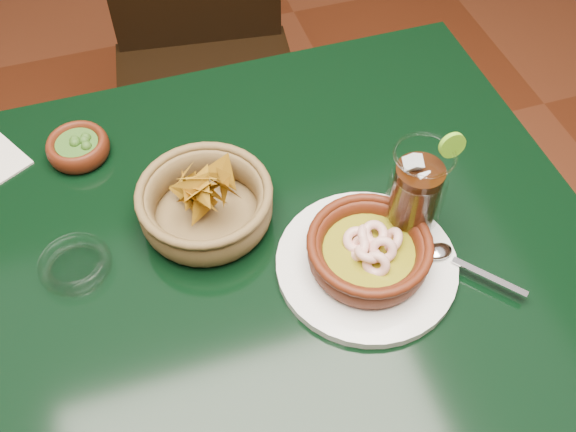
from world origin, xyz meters
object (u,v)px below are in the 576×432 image
object	(u,v)px
dining_table	(200,289)
chip_basket	(205,203)
shrimp_plate	(369,255)
cola_drink	(415,197)
dining_chair	(205,60)

from	to	relation	value
dining_table	chip_basket	distance (m)	0.15
dining_table	shrimp_plate	xyz separation A→B (m)	(0.23, -0.10, 0.13)
shrimp_plate	chip_basket	xyz separation A→B (m)	(-0.20, 0.16, 0.01)
chip_basket	shrimp_plate	bearing A→B (deg)	-38.19
dining_table	cola_drink	bearing A→B (deg)	-10.65
shrimp_plate	cola_drink	distance (m)	0.10
dining_chair	cola_drink	bearing A→B (deg)	-78.68
dining_chair	chip_basket	bearing A→B (deg)	-100.73
dining_chair	chip_basket	xyz separation A→B (m)	(-0.12, -0.65, 0.26)
cola_drink	dining_table	bearing A→B (deg)	169.35
dining_table	chip_basket	size ratio (longest dim) A/B	5.13
dining_table	chip_basket	bearing A→B (deg)	57.67
shrimp_plate	cola_drink	xyz separation A→B (m)	(0.08, 0.04, 0.05)
shrimp_plate	chip_basket	world-z (taller)	chip_basket
dining_table	shrimp_plate	distance (m)	0.29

